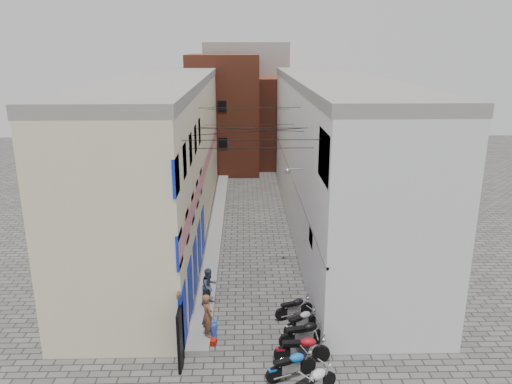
{
  "coord_description": "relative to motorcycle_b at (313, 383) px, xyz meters",
  "views": [
    {
      "loc": [
        -0.31,
        -15.51,
        10.74
      ],
      "look_at": [
        0.36,
        10.7,
        3.0
      ],
      "focal_mm": 35.0,
      "sensor_mm": 36.0,
      "label": 1
    }
  ],
  "objects": [
    {
      "name": "building_right",
      "position": [
        3.18,
        15.31,
        3.92
      ],
      "size": [
        5.94,
        26.0,
        9.0
      ],
      "color": "silver",
      "rests_on": "ground"
    },
    {
      "name": "plinth",
      "position": [
        -3.87,
        15.31,
        -0.47
      ],
      "size": [
        0.9,
        26.0,
        0.25
      ],
      "primitive_type": "cube",
      "color": "gray",
      "rests_on": "ground"
    },
    {
      "name": "ground",
      "position": [
        -1.82,
        2.31,
        -0.59
      ],
      "size": [
        90.0,
        90.0,
        0.0
      ],
      "primitive_type": "plane",
      "color": "#4E4C49",
      "rests_on": "ground"
    },
    {
      "name": "building_far_brick_left",
      "position": [
        -3.82,
        30.31,
        4.41
      ],
      "size": [
        6.0,
        6.0,
        10.0
      ],
      "primitive_type": "cube",
      "color": "brown",
      "rests_on": "ground"
    },
    {
      "name": "motorcycle_b",
      "position": [
        0.0,
        0.0,
        0.0
      ],
      "size": [
        2.0,
        1.77,
        1.18
      ],
      "primitive_type": null,
      "rotation": [
        0.0,
        0.0,
        -0.9
      ],
      "color": "silver",
      "rests_on": "ground"
    },
    {
      "name": "building_far_concrete",
      "position": [
        -1.82,
        36.31,
        4.91
      ],
      "size": [
        8.0,
        5.0,
        11.0
      ],
      "primitive_type": "cube",
      "color": "gray",
      "rests_on": "ground"
    },
    {
      "name": "motorcycle_f",
      "position": [
        0.08,
        3.88,
        -0.1
      ],
      "size": [
        1.7,
        1.36,
        0.97
      ],
      "primitive_type": null,
      "rotation": [
        0.0,
        0.0,
        -1.0
      ],
      "color": "#A1A1A5",
      "rests_on": "ground"
    },
    {
      "name": "water_jug_near",
      "position": [
        -3.37,
        3.67,
        -0.35
      ],
      "size": [
        0.38,
        0.38,
        0.48
      ],
      "primitive_type": "cylinder",
      "rotation": [
        0.0,
        0.0,
        -0.26
      ],
      "color": "blue",
      "rests_on": "ground"
    },
    {
      "name": "person_a",
      "position": [
        -3.52,
        3.31,
        0.51
      ],
      "size": [
        0.66,
        0.74,
        1.7
      ],
      "primitive_type": "imported",
      "rotation": [
        0.0,
        0.0,
        2.08
      ],
      "color": "brown",
      "rests_on": "plinth"
    },
    {
      "name": "motorcycle_e",
      "position": [
        0.08,
        2.9,
        -0.02
      ],
      "size": [
        2.06,
        1.05,
        1.14
      ],
      "primitive_type": null,
      "rotation": [
        0.0,
        0.0,
        -1.34
      ],
      "color": "black",
      "rests_on": "ground"
    },
    {
      "name": "building_left",
      "position": [
        -6.8,
        15.26,
        3.91
      ],
      "size": [
        5.1,
        27.0,
        9.0
      ],
      "color": "beige",
      "rests_on": "ground"
    },
    {
      "name": "person_b",
      "position": [
        -3.6,
        5.75,
        0.45
      ],
      "size": [
        0.97,
        0.97,
        1.58
      ],
      "primitive_type": "imported",
      "rotation": [
        0.0,
        0.0,
        0.8
      ],
      "color": "#363F51",
      "rests_on": "plinth"
    },
    {
      "name": "building_far_brick_right",
      "position": [
        1.18,
        32.31,
        3.41
      ],
      "size": [
        5.0,
        6.0,
        8.0
      ],
      "primitive_type": "cube",
      "color": "brown",
      "rests_on": "ground"
    },
    {
      "name": "motorcycle_d",
      "position": [
        -0.12,
        1.93,
        -0.01
      ],
      "size": [
        2.01,
        0.67,
        1.15
      ],
      "primitive_type": null,
      "rotation": [
        0.0,
        0.0,
        -1.55
      ],
      "color": "maroon",
      "rests_on": "ground"
    },
    {
      "name": "motorcycle_c",
      "position": [
        -0.58,
        1.07,
        -0.06
      ],
      "size": [
        1.93,
        1.21,
        1.07
      ],
      "primitive_type": null,
      "rotation": [
        0.0,
        0.0,
        -1.2
      ],
      "color": "blue",
      "rests_on": "ground"
    },
    {
      "name": "overhead_wires",
      "position": [
        -1.82,
        9.96,
        6.53
      ],
      "size": [
        5.8,
        13.02,
        1.32
      ],
      "color": "black",
      "rests_on": "ground"
    },
    {
      "name": "red_crate",
      "position": [
        -3.37,
        3.08,
        -0.48
      ],
      "size": [
        0.41,
        0.34,
        0.22
      ],
      "primitive_type": "cube",
      "rotation": [
        0.0,
        0.0,
        -0.25
      ],
      "color": "#A2160B",
      "rests_on": "ground"
    },
    {
      "name": "water_jug_far",
      "position": [
        -3.37,
        3.92,
        -0.33
      ],
      "size": [
        0.43,
        0.43,
        0.52
      ],
      "primitive_type": "cylinder",
      "rotation": [
        0.0,
        0.0,
        0.37
      ],
      "color": "#2257AB",
      "rests_on": "ground"
    },
    {
      "name": "far_shopfront",
      "position": [
        -1.82,
        27.51,
        0.61
      ],
      "size": [
        2.0,
        0.3,
        2.4
      ],
      "primitive_type": "cube",
      "color": "black",
      "rests_on": "ground"
    },
    {
      "name": "motorcycle_g",
      "position": [
        -0.1,
        4.95,
        -0.1
      ],
      "size": [
        1.76,
        1.11,
        0.98
      ],
      "primitive_type": null,
      "rotation": [
        0.0,
        0.0,
        -1.2
      ],
      "color": "black",
      "rests_on": "ground"
    }
  ]
}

